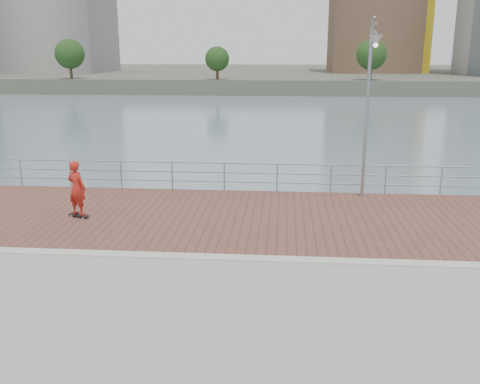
{
  "coord_description": "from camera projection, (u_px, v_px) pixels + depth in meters",
  "views": [
    {
      "loc": [
        1.25,
        -13.08,
        5.35
      ],
      "look_at": [
        0.0,
        2.0,
        1.3
      ],
      "focal_mm": 40.0,
      "sensor_mm": 36.0,
      "label": 1
    }
  ],
  "objects": [
    {
      "name": "skateboard",
      "position": [
        79.0,
        215.0,
        17.5
      ],
      "size": [
        0.77,
        0.45,
        0.09
      ],
      "rotation": [
        0.0,
        0.0,
        -0.37
      ],
      "color": "black",
      "rests_on": "brick_lane"
    },
    {
      "name": "brick_lane",
      "position": [
        244.0,
        217.0,
        17.54
      ],
      "size": [
        40.0,
        6.8,
        0.02
      ],
      "primitive_type": "cube",
      "color": "brown",
      "rests_on": "seawall"
    },
    {
      "name": "water",
      "position": [
        234.0,
        327.0,
        14.59
      ],
      "size": [
        400.0,
        400.0,
        0.0
      ],
      "primitive_type": "plane",
      "color": "slate",
      "rests_on": "ground"
    },
    {
      "name": "skateboarder",
      "position": [
        77.0,
        188.0,
        17.26
      ],
      "size": [
        0.77,
        0.64,
        1.8
      ],
      "primitive_type": "imported",
      "rotation": [
        0.0,
        0.0,
        2.77
      ],
      "color": "#AF2217",
      "rests_on": "skateboard"
    },
    {
      "name": "street_lamp",
      "position": [
        371.0,
        79.0,
        18.44
      ],
      "size": [
        0.45,
        1.3,
        6.13
      ],
      "color": "gray",
      "rests_on": "brick_lane"
    },
    {
      "name": "far_shore",
      "position": [
        280.0,
        75.0,
        132.2
      ],
      "size": [
        320.0,
        95.0,
        2.5
      ],
      "primitive_type": "cube",
      "color": "#4C5142",
      "rests_on": "ground"
    },
    {
      "name": "curb",
      "position": [
        234.0,
        258.0,
        14.06
      ],
      "size": [
        40.0,
        0.4,
        0.06
      ],
      "primitive_type": "cube",
      "color": "#B7B5AD",
      "rests_on": "seawall"
    },
    {
      "name": "guardrail",
      "position": [
        251.0,
        174.0,
        20.63
      ],
      "size": [
        39.06,
        0.06,
        1.13
      ],
      "color": "#8C9EA8",
      "rests_on": "brick_lane"
    },
    {
      "name": "shoreline_trees",
      "position": [
        246.0,
        56.0,
        87.5
      ],
      "size": [
        109.36,
        4.92,
        6.57
      ],
      "color": "#473323",
      "rests_on": "far_shore"
    }
  ]
}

